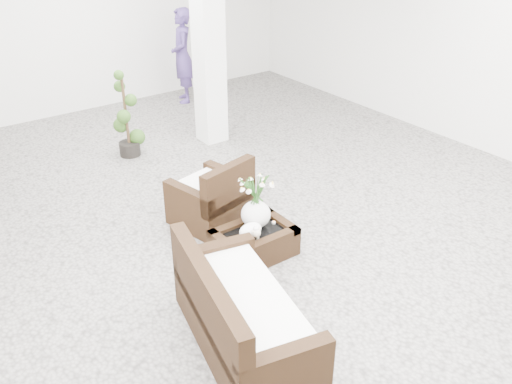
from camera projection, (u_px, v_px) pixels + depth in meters
ground at (251, 233)px, 6.84m from camera, size 11.00×11.00×0.00m
column at (208, 35)px, 8.61m from camera, size 0.40×0.40×3.50m
coffee_table at (254, 244)px, 6.34m from camera, size 0.90×0.60×0.31m
sheep_figurine at (250, 232)px, 6.09m from camera, size 0.28×0.23×0.21m
planter_narcissus at (256, 196)px, 6.20m from camera, size 0.44×0.44×0.80m
tealight at (274, 222)px, 6.43m from camera, size 0.04×0.04×0.03m
armchair at (210, 190)px, 6.89m from camera, size 0.98×0.96×0.88m
loveseat at (245, 305)px, 4.94m from camera, size 1.18×1.86×0.92m
topiary at (126, 114)px, 8.55m from camera, size 0.37×0.37×1.37m
shopper at (183, 56)px, 10.76m from camera, size 0.67×0.78×1.82m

